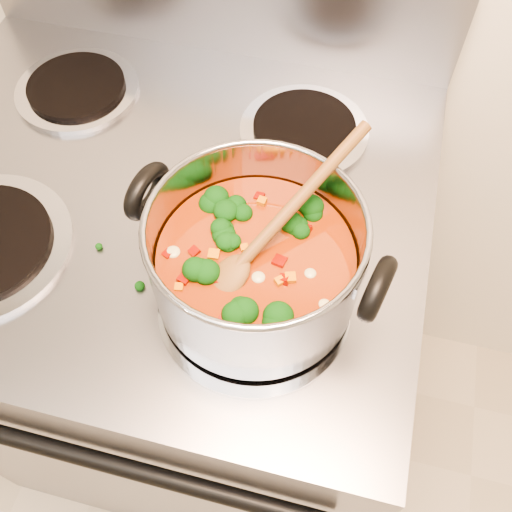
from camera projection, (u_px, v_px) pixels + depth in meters
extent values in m
cube|color=gray|center=(187.00, 324.00, 1.21)|extent=(0.79, 0.69, 0.92)
cube|color=gray|center=(214.00, 4.00, 0.92)|extent=(0.79, 0.03, 0.16)
cylinder|color=black|center=(75.00, 454.00, 0.74)|extent=(0.67, 0.02, 0.02)
cylinder|color=#A5A5AD|center=(254.00, 306.00, 0.71)|extent=(0.24, 0.24, 0.01)
cylinder|color=black|center=(254.00, 303.00, 0.71)|extent=(0.19, 0.19, 0.01)
cylinder|color=#A5A5AD|center=(77.00, 90.00, 0.93)|extent=(0.20, 0.20, 0.01)
cylinder|color=black|center=(76.00, 86.00, 0.92)|extent=(0.16, 0.16, 0.01)
cylinder|color=#A5A5AD|center=(304.00, 130.00, 0.88)|extent=(0.20, 0.20, 0.01)
cylinder|color=black|center=(304.00, 127.00, 0.87)|extent=(0.16, 0.16, 0.01)
cylinder|color=#96969E|center=(256.00, 259.00, 0.66)|extent=(0.24, 0.24, 0.13)
torus|color=#96969E|center=(256.00, 226.00, 0.60)|extent=(0.25, 0.25, 0.01)
cylinder|color=maroon|center=(256.00, 271.00, 0.68)|extent=(0.23, 0.23, 0.08)
torus|color=black|center=(147.00, 191.00, 0.65)|extent=(0.04, 0.08, 0.08)
torus|color=black|center=(378.00, 289.00, 0.58)|extent=(0.04, 0.08, 0.08)
ellipsoid|color=black|center=(238.00, 288.00, 0.62)|extent=(0.04, 0.04, 0.03)
ellipsoid|color=black|center=(197.00, 261.00, 0.64)|extent=(0.04, 0.04, 0.03)
ellipsoid|color=black|center=(343.00, 256.00, 0.65)|extent=(0.04, 0.04, 0.03)
ellipsoid|color=black|center=(185.00, 262.00, 0.64)|extent=(0.04, 0.04, 0.03)
ellipsoid|color=black|center=(261.00, 204.00, 0.69)|extent=(0.04, 0.04, 0.03)
ellipsoid|color=black|center=(286.00, 206.00, 0.69)|extent=(0.04, 0.04, 0.03)
ellipsoid|color=black|center=(313.00, 248.00, 0.65)|extent=(0.04, 0.04, 0.03)
ellipsoid|color=black|center=(262.00, 204.00, 0.69)|extent=(0.04, 0.04, 0.03)
ellipsoid|color=black|center=(236.00, 219.00, 0.68)|extent=(0.04, 0.04, 0.03)
ellipsoid|color=#770504|center=(309.00, 214.00, 0.68)|extent=(0.01, 0.01, 0.01)
ellipsoid|color=#770504|center=(252.00, 326.00, 0.60)|extent=(0.01, 0.01, 0.01)
ellipsoid|color=#770504|center=(282.00, 223.00, 0.67)|extent=(0.01, 0.01, 0.01)
ellipsoid|color=#770504|center=(185.00, 266.00, 0.64)|extent=(0.01, 0.01, 0.01)
ellipsoid|color=#770504|center=(288.00, 198.00, 0.69)|extent=(0.01, 0.01, 0.01)
ellipsoid|color=#770504|center=(181.00, 222.00, 0.67)|extent=(0.01, 0.01, 0.01)
ellipsoid|color=#770504|center=(231.00, 232.00, 0.67)|extent=(0.01, 0.01, 0.01)
ellipsoid|color=#770504|center=(250.00, 208.00, 0.68)|extent=(0.01, 0.01, 0.01)
ellipsoid|color=#770504|center=(300.00, 244.00, 0.66)|extent=(0.01, 0.01, 0.01)
ellipsoid|color=#770504|center=(217.00, 247.00, 0.65)|extent=(0.01, 0.01, 0.01)
ellipsoid|color=#770504|center=(210.00, 311.00, 0.61)|extent=(0.01, 0.01, 0.01)
ellipsoid|color=#C86C0B|center=(294.00, 215.00, 0.68)|extent=(0.01, 0.01, 0.01)
ellipsoid|color=#C86C0B|center=(227.00, 270.00, 0.64)|extent=(0.01, 0.01, 0.01)
ellipsoid|color=#C86C0B|center=(198.00, 265.00, 0.64)|extent=(0.01, 0.01, 0.01)
ellipsoid|color=#C86C0B|center=(265.00, 264.00, 0.64)|extent=(0.01, 0.01, 0.01)
ellipsoid|color=#C86C0B|center=(225.00, 223.00, 0.67)|extent=(0.01, 0.01, 0.01)
ellipsoid|color=#C86C0B|center=(183.00, 231.00, 0.67)|extent=(0.01, 0.01, 0.01)
ellipsoid|color=#C86C0B|center=(252.00, 221.00, 0.67)|extent=(0.01, 0.01, 0.01)
ellipsoid|color=#C86C0B|center=(297.00, 265.00, 0.64)|extent=(0.01, 0.01, 0.01)
ellipsoid|color=#C6BE88|center=(299.00, 273.00, 0.64)|extent=(0.02, 0.02, 0.01)
ellipsoid|color=#C6BE88|center=(274.00, 257.00, 0.65)|extent=(0.02, 0.02, 0.01)
ellipsoid|color=#C6BE88|center=(207.00, 211.00, 0.68)|extent=(0.02, 0.02, 0.01)
ellipsoid|color=#C6BE88|center=(264.00, 205.00, 0.69)|extent=(0.02, 0.02, 0.01)
ellipsoid|color=#C6BE88|center=(277.00, 219.00, 0.68)|extent=(0.02, 0.02, 0.01)
ellipsoid|color=#C6BE88|center=(304.00, 252.00, 0.65)|extent=(0.02, 0.02, 0.01)
ellipsoid|color=#C6BE88|center=(183.00, 218.00, 0.68)|extent=(0.02, 0.02, 0.01)
ellipsoid|color=brown|center=(227.00, 279.00, 0.63)|extent=(0.07, 0.08, 0.04)
cylinder|color=brown|center=(297.00, 201.00, 0.64)|extent=(0.13, 0.20, 0.10)
ellipsoid|color=black|center=(258.00, 198.00, 0.81)|extent=(0.01, 0.01, 0.01)
ellipsoid|color=black|center=(317.00, 190.00, 0.81)|extent=(0.01, 0.01, 0.01)
ellipsoid|color=black|center=(162.00, 221.00, 0.78)|extent=(0.01, 0.01, 0.01)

